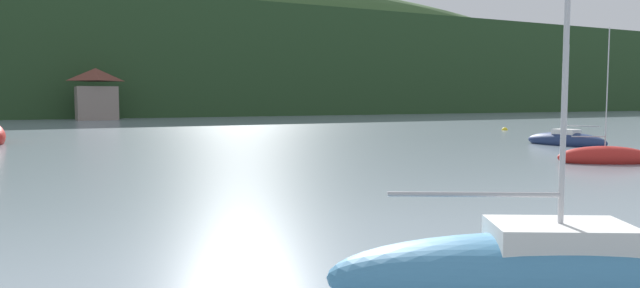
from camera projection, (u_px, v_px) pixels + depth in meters
name	position (u px, v px, depth m)	size (l,w,h in m)	color
wooded_hillside	(173.00, 75.00, 134.38)	(352.00, 64.86, 52.55)	#264223
shore_building_westcentral	(96.00, 95.00, 86.97)	(5.93, 5.74, 7.69)	gray
sailboat_mid_1	(566.00, 141.00, 39.76)	(2.58, 6.00, 7.15)	navy
sailboat_near_2	(559.00, 277.00, 9.16)	(7.36, 5.31, 9.02)	teal
sailboat_mid_9	(605.00, 158.00, 28.91)	(4.70, 3.61, 6.95)	red
mooring_buoy_far	(505.00, 130.00, 58.73)	(0.59, 0.59, 0.59)	yellow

